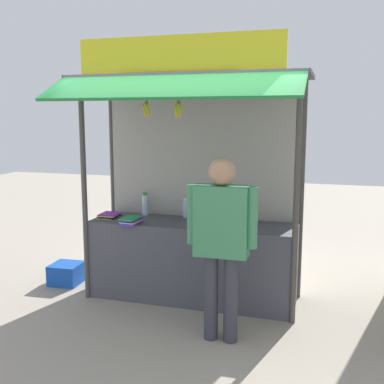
% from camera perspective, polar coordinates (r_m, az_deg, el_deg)
% --- Properties ---
extents(ground_plane, '(20.00, 20.00, 0.00)m').
position_cam_1_polar(ground_plane, '(5.53, 0.00, -12.79)').
color(ground_plane, '#9E9384').
extents(stall_counter, '(2.33, 0.64, 0.89)m').
position_cam_1_polar(stall_counter, '(5.38, 0.00, -8.39)').
color(stall_counter, '#4C4C56').
rests_on(stall_counter, ground).
extents(stall_structure, '(2.53, 1.45, 2.85)m').
position_cam_1_polar(stall_structure, '(5.22, 0.27, 5.17)').
color(stall_structure, '#4C4742').
rests_on(stall_structure, ground).
extents(water_bottle_back_right, '(0.06, 0.06, 0.23)m').
position_cam_1_polar(water_bottle_back_right, '(5.53, -0.80, -2.01)').
color(water_bottle_back_right, silver).
rests_on(water_bottle_back_right, stall_counter).
extents(water_bottle_left, '(0.08, 0.08, 0.28)m').
position_cam_1_polar(water_bottle_left, '(5.69, -5.73, -1.51)').
color(water_bottle_left, silver).
rests_on(water_bottle_left, stall_counter).
extents(water_bottle_front_left, '(0.07, 0.07, 0.25)m').
position_cam_1_polar(water_bottle_front_left, '(5.38, 3.82, -2.22)').
color(water_bottle_front_left, silver).
rests_on(water_bottle_front_left, stall_counter).
extents(magazine_stack_mid_left, '(0.23, 0.27, 0.05)m').
position_cam_1_polar(magazine_stack_mid_left, '(5.63, -10.06, -2.80)').
color(magazine_stack_mid_left, yellow).
rests_on(magazine_stack_mid_left, stall_counter).
extents(magazine_stack_mid_right, '(0.20, 0.28, 0.07)m').
position_cam_1_polar(magazine_stack_mid_right, '(5.25, -7.44, -3.47)').
color(magazine_stack_mid_right, blue).
rests_on(magazine_stack_mid_right, stall_counter).
extents(banana_bunch_leftmost, '(0.10, 0.10, 0.31)m').
position_cam_1_polar(banana_bunch_leftmost, '(4.73, -1.68, 9.95)').
color(banana_bunch_leftmost, '#332D23').
extents(banana_bunch_inner_right, '(0.10, 0.09, 0.30)m').
position_cam_1_polar(banana_bunch_inner_right, '(4.85, -5.58, 10.01)').
color(banana_bunch_inner_right, '#332D23').
extents(vendor_person, '(0.65, 0.25, 1.71)m').
position_cam_1_polar(vendor_person, '(4.25, 3.61, -5.02)').
color(vendor_person, '#383842').
rests_on(vendor_person, ground).
extents(plastic_crate, '(0.38, 0.38, 0.25)m').
position_cam_1_polar(plastic_crate, '(6.15, -15.05, -9.57)').
color(plastic_crate, '#194CB2').
rests_on(plastic_crate, ground).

